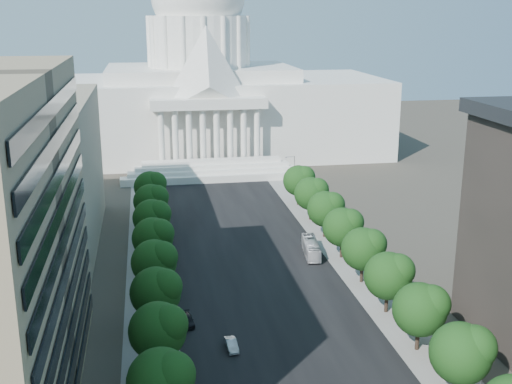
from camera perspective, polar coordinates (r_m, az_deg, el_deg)
road_asphalt at (r=128.01m, az=-0.99°, el=-5.35°), size 30.00×260.00×0.01m
sidewalk_left at (r=126.70m, az=-9.55°, el=-5.80°), size 8.00×260.00×0.02m
sidewalk_right at (r=132.06m, az=7.21°, el=-4.80°), size 8.00×260.00×0.02m
capitol at (r=215.34m, az=-4.96°, el=8.69°), size 120.00×56.00×73.00m
tree_l_c at (r=75.09m, az=-8.24°, el=-16.18°), size 7.79×7.60×9.97m
tree_l_d at (r=85.53m, az=-8.51°, el=-11.97°), size 7.79×7.60×9.97m
tree_l_e at (r=96.34m, az=-8.72°, el=-8.68°), size 7.79×7.60×9.97m
tree_l_f at (r=107.41m, az=-8.88°, el=-6.07°), size 7.79×7.60×9.97m
tree_l_g at (r=118.65m, az=-9.01°, el=-3.95°), size 7.79×7.60×9.97m
tree_l_h at (r=130.03m, az=-9.12°, el=-2.20°), size 7.79×7.60×9.97m
tree_l_i at (r=141.52m, az=-9.21°, el=-0.73°), size 7.79×7.60×9.97m
tree_l_j at (r=153.08m, az=-9.28°, el=0.52°), size 7.79×7.60×9.97m
tree_r_c at (r=83.53m, az=18.01°, el=-13.34°), size 7.79×7.60×9.97m
tree_r_d at (r=93.03m, az=14.59°, el=-9.95°), size 7.79×7.60×9.97m
tree_r_e at (r=103.06m, az=11.87°, el=-7.18°), size 7.79×7.60×9.97m
tree_r_f at (r=113.47m, az=9.67°, el=-4.91°), size 7.79×7.60×9.97m
tree_r_g at (r=124.17m, az=7.85°, el=-3.01°), size 7.79×7.60×9.97m
tree_r_h at (r=135.08m, az=6.33°, el=-1.41°), size 7.79×7.60×9.97m
tree_r_i at (r=146.17m, az=5.04°, el=-0.05°), size 7.79×7.60×9.97m
tree_r_j at (r=157.39m, az=3.93°, el=1.11°), size 7.79×7.60×9.97m
streetlight_b at (r=83.91m, az=19.21°, el=-13.80°), size 2.61×0.44×9.00m
streetlight_c at (r=104.03m, az=12.62°, el=-7.39°), size 2.61×0.44×9.00m
streetlight_d at (r=125.91m, az=8.35°, el=-3.07°), size 2.61×0.44×9.00m
streetlight_e at (r=148.77m, az=5.40°, el=-0.04°), size 2.61×0.44×9.00m
streetlight_f at (r=172.23m, az=3.24°, el=2.18°), size 2.61×0.44×9.00m
car_silver at (r=92.98m, az=-2.20°, el=-13.43°), size 1.76×4.28×1.38m
car_dark_b at (r=100.03m, az=-6.17°, el=-11.29°), size 2.40×4.90×1.37m
city_bus at (r=126.33m, az=4.91°, el=-4.96°), size 3.85×11.08×3.02m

